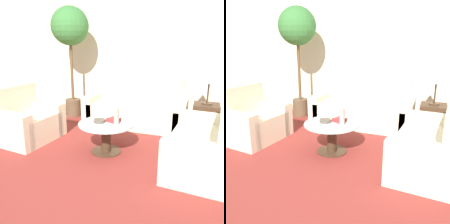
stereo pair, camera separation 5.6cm
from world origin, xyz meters
TOP-DOWN VIEW (x-y plane):
  - ground_plane at (0.00, 0.00)m, footprint 14.00×14.00m
  - wall_back at (0.00, 2.87)m, footprint 10.00×0.06m
  - rug at (-0.13, 0.68)m, footprint 3.69×3.63m
  - sofa_main at (-0.06, 2.08)m, footprint 1.92×0.79m
  - armchair at (-1.54, 0.68)m, footprint 0.83×1.05m
  - loveseat at (1.26, 0.69)m, footprint 0.87×1.47m
  - coffee_table at (-0.13, 0.68)m, footprint 0.81×0.81m
  - side_table at (1.23, 2.06)m, footprint 0.44×0.44m
  - table_lamp at (1.23, 2.06)m, footprint 0.30×0.30m
  - potted_plant at (-1.49, 2.15)m, footprint 0.77×0.77m
  - vase at (0.03, 0.68)m, footprint 0.07×0.07m
  - bowl at (-0.23, 0.69)m, footprint 0.17×0.17m
  - book_stack at (-0.06, 0.79)m, footprint 0.21×0.21m

SIDE VIEW (x-z plane):
  - ground_plane at x=0.00m, z-range 0.00..0.00m
  - rug at x=-0.13m, z-range 0.00..0.01m
  - side_table at x=1.23m, z-range 0.00..0.52m
  - coffee_table at x=-0.13m, z-range 0.06..0.51m
  - armchair at x=-1.54m, z-range -0.16..0.74m
  - loveseat at x=1.26m, z-range -0.16..0.75m
  - sofa_main at x=-0.06m, z-range -0.17..0.76m
  - bowl at x=-0.23m, z-range 0.45..0.49m
  - book_stack at x=-0.06m, z-range 0.45..0.50m
  - vase at x=0.03m, z-range 0.45..0.69m
  - table_lamp at x=1.23m, z-range 0.70..1.35m
  - wall_back at x=0.00m, z-range 0.00..2.60m
  - potted_plant at x=-1.49m, z-range 0.60..2.86m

